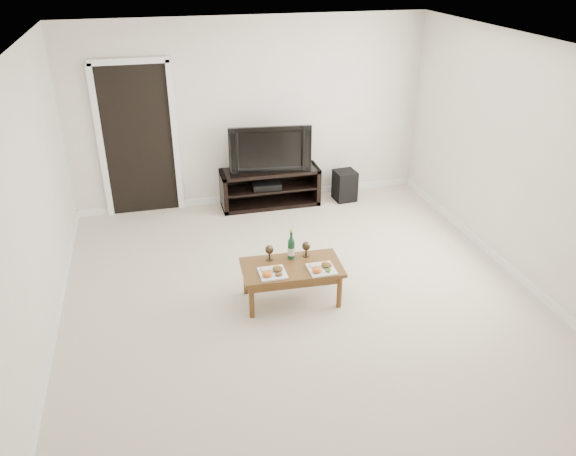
# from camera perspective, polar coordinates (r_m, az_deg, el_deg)

# --- Properties ---
(floor) EXTENTS (5.50, 5.50, 0.00)m
(floor) POSITION_cam_1_polar(r_m,az_deg,el_deg) (6.06, 1.41, -7.38)
(floor) COLOR beige
(floor) RESTS_ON ground
(back_wall) EXTENTS (5.00, 0.04, 2.60)m
(back_wall) POSITION_cam_1_polar(r_m,az_deg,el_deg) (7.99, -3.85, 11.54)
(back_wall) COLOR silver
(back_wall) RESTS_ON ground
(ceiling) EXTENTS (5.00, 5.50, 0.04)m
(ceiling) POSITION_cam_1_polar(r_m,az_deg,el_deg) (5.07, 1.76, 17.87)
(ceiling) COLOR white
(ceiling) RESTS_ON back_wall
(doorway) EXTENTS (0.90, 0.02, 2.05)m
(doorway) POSITION_cam_1_polar(r_m,az_deg,el_deg) (7.92, -14.94, 8.47)
(doorway) COLOR black
(doorway) RESTS_ON ground
(media_console) EXTENTS (1.41, 0.45, 0.55)m
(media_console) POSITION_cam_1_polar(r_m,az_deg,el_deg) (8.11, -1.84, 4.15)
(media_console) COLOR black
(media_console) RESTS_ON ground
(television) EXTENTS (1.15, 0.28, 0.66)m
(television) POSITION_cam_1_polar(r_m,az_deg,el_deg) (7.90, -1.90, 8.19)
(television) COLOR black
(television) RESTS_ON media_console
(av_receiver) EXTENTS (0.42, 0.33, 0.08)m
(av_receiver) POSITION_cam_1_polar(r_m,az_deg,el_deg) (8.07, -2.21, 4.41)
(av_receiver) COLOR black
(av_receiver) RESTS_ON media_console
(subwoofer) EXTENTS (0.32, 0.32, 0.45)m
(subwoofer) POSITION_cam_1_polar(r_m,az_deg,el_deg) (8.35, 5.79, 4.33)
(subwoofer) COLOR black
(subwoofer) RESTS_ON ground
(coffee_table) EXTENTS (1.07, 0.62, 0.42)m
(coffee_table) POSITION_cam_1_polar(r_m,az_deg,el_deg) (5.96, 0.38, -5.60)
(coffee_table) COLOR brown
(coffee_table) RESTS_ON ground
(plate_left) EXTENTS (0.27, 0.27, 0.07)m
(plate_left) POSITION_cam_1_polar(r_m,az_deg,el_deg) (5.70, -1.60, -4.40)
(plate_left) COLOR white
(plate_left) RESTS_ON coffee_table
(plate_right) EXTENTS (0.27, 0.27, 0.07)m
(plate_right) POSITION_cam_1_polar(r_m,az_deg,el_deg) (5.78, 3.42, -3.99)
(plate_right) COLOR white
(plate_right) RESTS_ON coffee_table
(wine_bottle) EXTENTS (0.07, 0.07, 0.35)m
(wine_bottle) POSITION_cam_1_polar(r_m,az_deg,el_deg) (5.91, 0.33, -1.62)
(wine_bottle) COLOR #0E351E
(wine_bottle) RESTS_ON coffee_table
(goblet_left) EXTENTS (0.09, 0.09, 0.17)m
(goblet_left) POSITION_cam_1_polar(r_m,az_deg,el_deg) (5.93, -1.90, -2.51)
(goblet_left) COLOR #372D1E
(goblet_left) RESTS_ON coffee_table
(goblet_right) EXTENTS (0.09, 0.09, 0.17)m
(goblet_right) POSITION_cam_1_polar(r_m,az_deg,el_deg) (6.00, 1.85, -2.14)
(goblet_right) COLOR #372D1E
(goblet_right) RESTS_ON coffee_table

